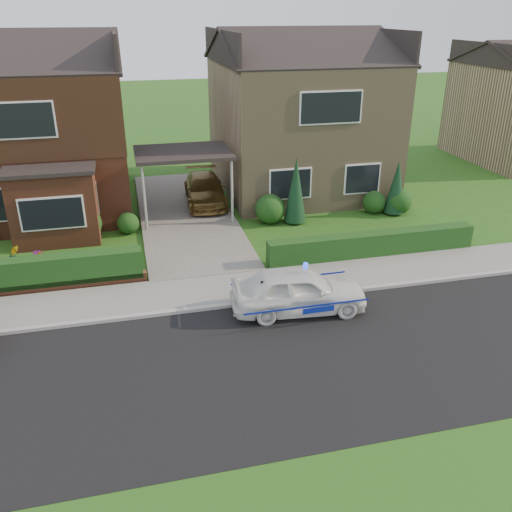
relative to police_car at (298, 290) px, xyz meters
name	(u,v)px	position (x,y,z in m)	size (l,w,h in m)	color
ground	(242,370)	(-2.16, -2.40, -0.65)	(120.00, 120.00, 0.00)	#255015
road	(242,370)	(-2.16, -2.40, -0.65)	(60.00, 6.00, 0.02)	black
kerb	(220,307)	(-2.16, 0.65, -0.59)	(60.00, 0.16, 0.12)	#9E9993
sidewalk	(214,290)	(-2.16, 1.70, -0.60)	(60.00, 2.00, 0.10)	slate
driveway	(186,215)	(-2.16, 8.60, -0.59)	(3.80, 12.00, 0.12)	#666059
house_left	(34,118)	(-7.95, 11.50, 3.16)	(7.50, 9.53, 7.25)	brown
house_right	(299,110)	(3.64, 11.59, 3.01)	(7.50, 8.06, 7.25)	#8E7957
carport_link	(183,154)	(-2.16, 8.55, 2.00)	(3.80, 3.00, 2.77)	black
dwarf_wall	(18,290)	(-7.96, 2.90, -0.47)	(7.70, 0.25, 0.36)	brown
hedge_left	(20,293)	(-7.96, 3.05, -0.65)	(7.50, 0.55, 0.90)	black
hedge_right	(371,257)	(3.64, 2.95, -0.65)	(7.50, 0.55, 0.80)	black
shrub_left_mid	(84,224)	(-6.16, 6.90, 0.01)	(1.32, 1.32, 1.32)	black
shrub_left_near	(128,223)	(-4.56, 7.20, -0.23)	(0.84, 0.84, 0.84)	black
shrub_right_near	(270,209)	(1.04, 7.00, -0.05)	(1.20, 1.20, 1.20)	black
shrub_right_mid	(374,202)	(5.64, 7.10, -0.17)	(0.96, 0.96, 0.96)	black
shrub_right_far	(399,201)	(6.64, 6.80, -0.11)	(1.08, 1.08, 1.08)	black
conifer_a	(296,192)	(2.04, 6.80, 0.65)	(0.90, 0.90, 2.60)	black
conifer_b	(396,189)	(6.44, 6.80, 0.45)	(0.90, 0.90, 2.20)	black
police_car	(298,290)	(0.00, 0.00, 0.00)	(3.53, 3.96, 1.47)	white
driveway_car	(205,190)	(-1.16, 9.81, 0.06)	(1.66, 4.09, 1.19)	brown
potted_plant_b	(13,257)	(-8.38, 5.03, -0.27)	(0.42, 0.34, 0.76)	gray
potted_plant_c	(40,263)	(-7.47, 4.30, -0.27)	(0.44, 0.44, 0.78)	gray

